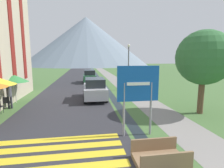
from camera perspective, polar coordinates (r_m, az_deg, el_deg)
name	(u,v)px	position (r m, az deg, el deg)	size (l,w,h in m)	color
ground_plane	(94,85)	(23.31, -5.81, -0.19)	(160.00, 160.00, 0.00)	#476B38
road	(78,77)	(33.22, -11.07, 2.30)	(6.40, 60.00, 0.01)	#2D2D33
footpath	(110,76)	(33.55, -0.59, 2.51)	(2.20, 60.00, 0.01)	gray
drainage_channel	(98,77)	(33.29, -4.68, 2.43)	(0.60, 60.00, 0.00)	black
crosswalk_marking	(52,153)	(7.35, -19.10, -20.40)	(5.44, 2.54, 0.01)	yellow
mountain_distant	(86,41)	(90.42, -8.37, 13.63)	(60.89, 60.89, 23.45)	slate
road_sign	(138,90)	(7.79, 8.49, -1.96)	(1.88, 0.11, 3.17)	gray
footbridge	(160,157)	(6.51, 15.34, -22.04)	(1.70, 1.10, 0.65)	#846647
parked_car_near	(95,89)	(14.91, -5.64, -1.55)	(1.92, 4.25, 1.82)	#B2B2B7
parked_car_far	(90,76)	(25.12, -7.34, 2.50)	(1.83, 3.85, 1.82)	#28663D
cafe_chair_far_left	(7,102)	(14.14, -31.14, -4.94)	(0.40, 0.40, 0.85)	black
cafe_umbrella_rear_green	(15,79)	(15.47, -29.21, 1.57)	(2.04, 2.04, 2.20)	#B7B2A8
person_standing_terrace	(9,94)	(14.02, -30.54, -2.91)	(0.32, 0.32, 1.75)	#282833
streetlamp	(129,63)	(18.95, 5.42, 6.79)	(0.28, 0.28, 4.95)	#515156
tree_by_path	(204,58)	(12.16, 27.79, 7.57)	(3.35, 3.35, 5.20)	brown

